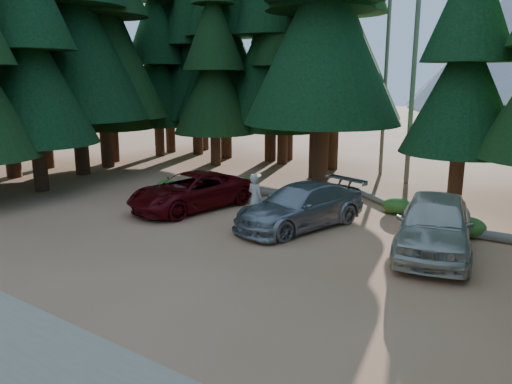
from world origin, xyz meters
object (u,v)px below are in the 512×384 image
log_mid (369,196)px  silver_minivan_center (300,206)px  log_left (268,193)px  red_pickup (191,191)px  silver_minivan_right (435,224)px  log_right (499,237)px  frisbee_player (255,199)px

log_mid → silver_minivan_center: bearing=-56.7°
log_left → red_pickup: bearing=-135.3°
silver_minivan_center → silver_minivan_right: silver_minivan_right is taller
red_pickup → log_right: 11.73m
log_mid → red_pickup: bearing=-95.1°
frisbee_player → log_mid: bearing=-92.1°
red_pickup → silver_minivan_right: size_ratio=0.99×
log_left → log_mid: 4.61m
red_pickup → log_mid: 8.07m
frisbee_player → log_left: frisbee_player is taller
red_pickup → log_left: 4.04m
silver_minivan_right → log_right: silver_minivan_right is taller
silver_minivan_center → log_left: 4.97m
frisbee_player → log_right: bearing=-143.5°
log_right → log_mid: bearing=149.3°
silver_minivan_right → log_right: 2.86m
frisbee_player → silver_minivan_center: bearing=-125.4°
log_left → log_right: (10.00, -1.00, 0.01)m
silver_minivan_right → frisbee_player: 6.17m
log_right → silver_minivan_center: bearing=-162.7°
silver_minivan_center → log_left: (-3.65, 3.31, -0.62)m
log_left → log_right: log_right is taller
red_pickup → silver_minivan_right: (9.87, 0.45, 0.18)m
silver_minivan_center → log_right: size_ratio=1.02×
silver_minivan_center → log_right: 6.78m
frisbee_player → log_mid: frisbee_player is taller
frisbee_player → log_left: 5.15m
silver_minivan_center → log_right: bearing=34.9°
frisbee_player → log_left: bearing=-49.4°
frisbee_player → log_mid: size_ratio=0.59×
silver_minivan_right → log_left: silver_minivan_right is taller
silver_minivan_right → log_right: bearing=43.3°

